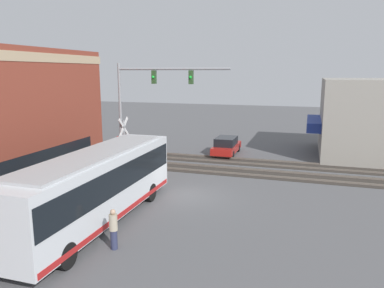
# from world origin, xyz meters

# --- Properties ---
(ground_plane) EXTENTS (120.00, 120.00, 0.00)m
(ground_plane) POSITION_xyz_m (0.00, 0.00, 0.00)
(ground_plane) COLOR #565659
(shop_building) EXTENTS (9.55, 10.33, 6.47)m
(shop_building) POSITION_xyz_m (14.62, -12.03, 3.23)
(shop_building) COLOR gray
(shop_building) RESTS_ON ground
(city_bus) EXTENTS (11.59, 2.59, 3.42)m
(city_bus) POSITION_xyz_m (-5.07, 2.80, 1.88)
(city_bus) COLOR silver
(city_bus) RESTS_ON ground
(traffic_signal_gantry) EXTENTS (0.42, 8.10, 7.64)m
(traffic_signal_gantry) POSITION_xyz_m (4.35, 4.29, 5.55)
(traffic_signal_gantry) COLOR gray
(traffic_signal_gantry) RESTS_ON ground
(crossing_signal) EXTENTS (1.41, 1.18, 3.81)m
(crossing_signal) POSITION_xyz_m (4.41, 6.30, 2.30)
(crossing_signal) COLOR gray
(crossing_signal) RESTS_ON ground
(rail_track_near) EXTENTS (2.60, 60.00, 0.15)m
(rail_track_near) POSITION_xyz_m (6.00, 0.00, 0.03)
(rail_track_near) COLOR #332D28
(rail_track_near) RESTS_ON ground
(rail_track_far) EXTENTS (2.60, 60.00, 0.15)m
(rail_track_far) POSITION_xyz_m (9.20, 0.00, 0.03)
(rail_track_far) COLOR #332D28
(rail_track_far) RESTS_ON ground
(parked_car_red) EXTENTS (4.40, 1.82, 1.52)m
(parked_car_red) POSITION_xyz_m (11.50, 0.20, 0.70)
(parked_car_red) COLOR #B21E19
(parked_car_red) RESTS_ON ground
(pedestrian_near_bus) EXTENTS (0.34, 0.34, 1.70)m
(pedestrian_near_bus) POSITION_xyz_m (-7.19, 0.76, 0.86)
(pedestrian_near_bus) COLOR #2D3351
(pedestrian_near_bus) RESTS_ON ground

